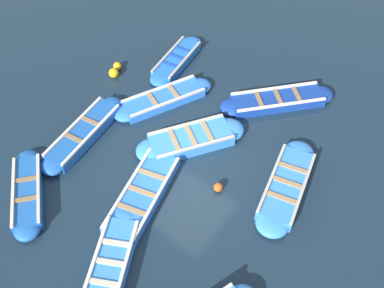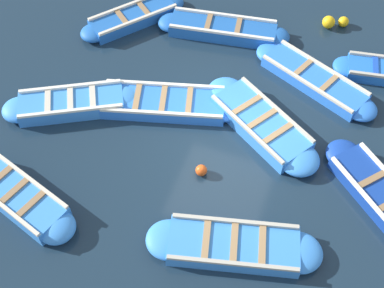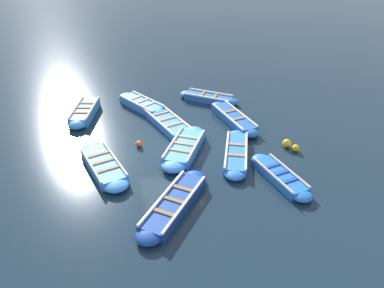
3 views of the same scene
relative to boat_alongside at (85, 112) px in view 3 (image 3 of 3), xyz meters
name	(u,v)px [view 3 (image 3 of 3)]	position (x,y,z in m)	size (l,w,h in m)	color
ground_plane	(169,145)	(3.69, 3.23, -0.20)	(120.00, 120.00, 0.00)	#162838
boat_alongside	(85,112)	(0.00, 0.00, 0.00)	(3.36, 1.77, 0.47)	#3884E0
boat_tucked	(167,122)	(1.98, 3.54, -0.05)	(4.05, 1.94, 0.37)	blue
boat_broadside	(103,165)	(4.73, 0.49, -0.04)	(3.73, 1.76, 0.39)	#3884E0
boat_outer_right	(174,204)	(7.60, 2.49, -0.04)	(3.51, 3.20, 0.39)	navy
boat_mid_row	(209,98)	(0.03, 6.17, -0.04)	(2.55, 2.90, 0.38)	#1E59AD
boat_far_corner	(184,148)	(4.41, 3.70, -0.02)	(3.48, 2.70, 0.44)	#3884E0
boat_outer_left	(280,176)	(7.16, 6.52, -0.05)	(3.18, 1.23, 0.36)	blue
boat_near_quay	(142,104)	(-0.11, 2.74, -0.02)	(3.34, 2.30, 0.42)	#3884E0
boat_centre	(234,118)	(2.55, 6.55, -0.02)	(3.72, 1.27, 0.42)	#1E59AD
boat_bow_out	(236,153)	(5.30, 5.57, -0.05)	(3.59, 2.15, 0.37)	blue
buoy_orange_near	(296,148)	(5.60, 8.03, -0.06)	(0.29, 0.29, 0.29)	#EAB214
buoy_yellow_far	(287,143)	(5.21, 7.83, -0.03)	(0.35, 0.35, 0.35)	#EAB214
buoy_white_drifting	(139,144)	(3.51, 2.01, -0.07)	(0.27, 0.27, 0.27)	#E05119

